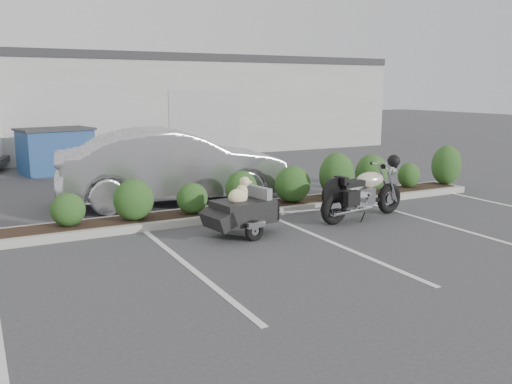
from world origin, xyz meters
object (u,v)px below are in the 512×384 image
motorcycle (364,194)px  sedan (174,166)px  pet_trailer (242,211)px  dumpster (56,150)px

motorcycle → sedan: sedan is taller
sedan → pet_trailer: bearing=-170.3°
motorcycle → sedan: (-2.92, 3.37, 0.34)m
motorcycle → pet_trailer: 2.79m
motorcycle → sedan: bearing=122.1°
motorcycle → dumpster: 10.60m
dumpster → pet_trailer: bearing=-89.8°
dumpster → sedan: bearing=-84.8°
pet_trailer → dumpster: 9.66m
pet_trailer → sedan: bearing=83.5°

